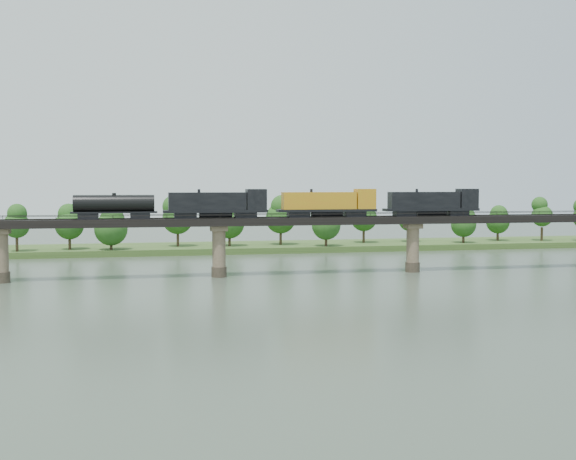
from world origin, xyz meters
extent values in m
plane|color=#364435|center=(0.00, 0.00, 0.00)|extent=(400.00, 400.00, 0.00)
cube|color=#355220|center=(0.00, 85.00, 0.80)|extent=(300.00, 24.00, 1.60)
cylinder|color=#473A2D|center=(-40.00, 30.00, 1.00)|extent=(3.00, 3.00, 2.00)
cylinder|color=#7F6953|center=(-40.00, 30.00, 5.50)|extent=(2.60, 2.60, 9.00)
cube|color=#7F6953|center=(-40.00, 30.00, 9.50)|extent=(3.20, 3.20, 1.00)
cylinder|color=#473A2D|center=(0.00, 30.00, 1.00)|extent=(3.00, 3.00, 2.00)
cylinder|color=#7F6953|center=(0.00, 30.00, 5.50)|extent=(2.60, 2.60, 9.00)
cube|color=#7F6953|center=(0.00, 30.00, 9.50)|extent=(3.20, 3.20, 1.00)
cylinder|color=#473A2D|center=(40.00, 30.00, 1.00)|extent=(3.00, 3.00, 2.00)
cylinder|color=#7F6953|center=(40.00, 30.00, 5.50)|extent=(2.60, 2.60, 9.00)
cube|color=#7F6953|center=(40.00, 30.00, 9.50)|extent=(3.20, 3.20, 1.00)
cube|color=black|center=(0.00, 30.00, 10.75)|extent=(220.00, 5.00, 1.50)
cube|color=black|center=(0.00, 29.25, 11.58)|extent=(220.00, 0.12, 0.16)
cube|color=black|center=(0.00, 30.75, 11.58)|extent=(220.00, 0.12, 0.16)
cube|color=black|center=(0.00, 27.60, 12.20)|extent=(220.00, 0.10, 0.10)
cube|color=black|center=(0.00, 32.40, 12.20)|extent=(220.00, 0.10, 0.10)
cube|color=black|center=(0.00, 27.60, 11.85)|extent=(0.08, 0.08, 0.70)
cube|color=black|center=(0.00, 32.40, 11.85)|extent=(0.08, 0.08, 0.70)
cylinder|color=#382619|center=(-44.43, 76.31, 3.35)|extent=(0.70, 0.70, 3.51)
sphere|color=#1A4814|center=(-44.43, 76.31, 8.03)|extent=(6.31, 6.31, 6.31)
sphere|color=#1A4814|center=(-44.43, 76.31, 10.96)|extent=(4.73, 4.73, 4.73)
cylinder|color=#382619|center=(-32.24, 78.84, 3.27)|extent=(0.70, 0.70, 3.34)
sphere|color=#1A4814|center=(-32.24, 78.84, 7.73)|extent=(7.18, 7.18, 7.18)
sphere|color=#1A4814|center=(-32.24, 78.84, 10.52)|extent=(5.39, 5.39, 5.39)
cylinder|color=#382619|center=(-22.01, 76.15, 3.01)|extent=(0.70, 0.70, 2.83)
sphere|color=#1A4814|center=(-22.01, 76.15, 6.78)|extent=(8.26, 8.26, 8.26)
sphere|color=#1A4814|center=(-22.01, 76.15, 9.14)|extent=(6.19, 6.19, 6.19)
cylinder|color=#382619|center=(-5.04, 82.68, 3.58)|extent=(0.70, 0.70, 3.96)
sphere|color=#1A4814|center=(-5.04, 82.68, 8.87)|extent=(8.07, 8.07, 8.07)
sphere|color=#1A4814|center=(-5.04, 82.68, 12.17)|extent=(6.05, 6.05, 6.05)
cylinder|color=#382619|center=(8.52, 81.14, 3.23)|extent=(0.70, 0.70, 3.27)
sphere|color=#1A4814|center=(8.52, 81.14, 7.59)|extent=(8.03, 8.03, 8.03)
sphere|color=#1A4814|center=(8.52, 81.14, 10.31)|extent=(6.02, 6.02, 6.02)
cylinder|color=#382619|center=(22.65, 82.31, 3.56)|extent=(0.70, 0.70, 3.92)
sphere|color=#1A4814|center=(22.65, 82.31, 8.79)|extent=(8.29, 8.29, 8.29)
sphere|color=#1A4814|center=(22.65, 82.31, 12.05)|extent=(6.21, 6.21, 6.21)
cylinder|color=#382619|center=(33.59, 75.35, 3.11)|extent=(0.70, 0.70, 3.02)
sphere|color=#1A4814|center=(33.59, 75.35, 7.15)|extent=(7.74, 7.74, 7.74)
sphere|color=#1A4814|center=(33.59, 75.35, 9.67)|extent=(5.80, 5.80, 5.80)
cylinder|color=#382619|center=(46.81, 84.03, 3.50)|extent=(0.70, 0.70, 3.80)
sphere|color=#1A4814|center=(46.81, 84.03, 8.56)|extent=(7.47, 7.47, 7.47)
sphere|color=#1A4814|center=(46.81, 84.03, 11.73)|extent=(5.60, 5.60, 5.60)
cylinder|color=#382619|center=(60.48, 84.26, 3.29)|extent=(0.70, 0.70, 3.38)
sphere|color=#1A4814|center=(60.48, 84.26, 7.80)|extent=(6.23, 6.23, 6.23)
sphere|color=#1A4814|center=(60.48, 84.26, 10.62)|extent=(4.67, 4.67, 4.67)
cylinder|color=#382619|center=(74.35, 78.39, 2.99)|extent=(0.70, 0.70, 2.77)
sphere|color=#1A4814|center=(74.35, 78.39, 6.68)|extent=(7.04, 7.04, 7.04)
sphere|color=#1A4814|center=(74.35, 78.39, 8.99)|extent=(5.28, 5.28, 5.28)
cylinder|color=#382619|center=(87.62, 83.57, 3.07)|extent=(0.70, 0.70, 2.94)
sphere|color=#1A4814|center=(87.62, 83.57, 7.00)|extent=(6.73, 6.73, 6.73)
sphere|color=#1A4814|center=(87.62, 83.57, 9.45)|extent=(5.05, 5.05, 5.05)
cylinder|color=#382619|center=(99.73, 80.10, 3.57)|extent=(0.70, 0.70, 3.94)
sphere|color=#1A4814|center=(99.73, 80.10, 8.83)|extent=(6.17, 6.17, 6.17)
sphere|color=#1A4814|center=(99.73, 80.10, 12.11)|extent=(4.62, 4.62, 4.62)
cube|color=black|center=(49.77, 30.00, 12.08)|extent=(4.24, 2.55, 1.17)
cube|color=black|center=(38.10, 30.00, 12.08)|extent=(4.24, 2.55, 1.17)
cube|color=black|center=(43.94, 30.00, 12.83)|extent=(20.15, 3.18, 0.53)
cube|color=black|center=(42.35, 30.00, 14.79)|extent=(14.85, 2.86, 3.39)
cube|color=black|center=(51.89, 30.00, 15.11)|extent=(3.82, 3.18, 4.03)
cylinder|color=black|center=(43.94, 30.00, 12.24)|extent=(6.36, 1.48, 1.48)
cube|color=black|center=(27.50, 30.00, 12.08)|extent=(4.24, 2.55, 1.17)
cube|color=black|center=(15.83, 30.00, 12.08)|extent=(4.24, 2.55, 1.17)
cube|color=black|center=(21.66, 30.00, 12.83)|extent=(20.15, 3.18, 0.53)
cube|color=#C27617|center=(20.07, 30.00, 14.79)|extent=(14.85, 2.86, 3.39)
cube|color=#C27617|center=(29.62, 30.00, 15.11)|extent=(3.82, 3.18, 4.03)
cylinder|color=black|center=(21.66, 30.00, 12.24)|extent=(6.36, 1.48, 1.48)
cube|color=black|center=(5.22, 30.00, 12.08)|extent=(4.24, 2.55, 1.17)
cube|color=black|center=(-6.44, 30.00, 12.08)|extent=(4.24, 2.55, 1.17)
cube|color=black|center=(-0.61, 30.00, 12.83)|extent=(20.15, 3.18, 0.53)
cube|color=black|center=(-2.20, 30.00, 14.79)|extent=(14.85, 2.86, 3.39)
cube|color=black|center=(7.35, 30.00, 15.11)|extent=(3.82, 3.18, 4.03)
cylinder|color=black|center=(-0.61, 30.00, 12.24)|extent=(6.36, 1.48, 1.48)
cube|color=black|center=(-14.93, 30.00, 12.08)|extent=(3.71, 2.33, 1.17)
cube|color=black|center=(-24.47, 30.00, 12.08)|extent=(3.71, 2.33, 1.17)
cube|color=black|center=(-19.70, 30.00, 12.77)|extent=(15.91, 2.55, 0.32)
cylinder|color=black|center=(-19.70, 30.00, 14.47)|extent=(14.85, 3.18, 3.18)
cylinder|color=black|center=(-19.70, 30.00, 16.17)|extent=(0.74, 0.74, 0.53)
camera|label=1|loc=(-15.47, -109.47, 18.11)|focal=45.00mm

